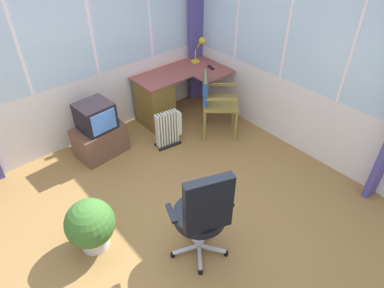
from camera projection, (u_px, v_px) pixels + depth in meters
The scene contains 12 objects.
ground at pixel (169, 230), 3.65m from camera, with size 5.46×5.18×0.06m, color olive.
north_window_panel at pixel (59, 52), 4.10m from camera, with size 4.46×0.07×2.67m.
east_window_panel at pixel (315, 57), 3.98m from camera, with size 0.07×4.18×2.67m.
curtain_corner at pixel (197, 23), 5.15m from camera, with size 0.28×0.07×2.57m, color #4B448B.
desk at pixel (158, 99), 5.05m from camera, with size 1.34×0.88×0.75m.
desk_lamp at pixel (201, 46), 5.15m from camera, with size 0.23×0.20×0.39m.
tv_remote at pixel (211, 67), 5.10m from camera, with size 0.04×0.15×0.02m, color black.
wooden_armchair at pixel (212, 97), 4.71m from camera, with size 0.68×0.68×0.92m.
office_chair at pixel (203, 212), 2.98m from camera, with size 0.63×0.60×1.12m.
tv_on_stand at pixel (99, 132), 4.47m from camera, with size 0.67×0.49×0.78m.
space_heater at pixel (169, 128), 4.66m from camera, with size 0.40×0.22×0.53m.
potted_plant at pixel (90, 225), 3.27m from camera, with size 0.49×0.49×0.59m.
Camera 1 is at (-1.33, -1.92, 2.93)m, focal length 31.39 mm.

